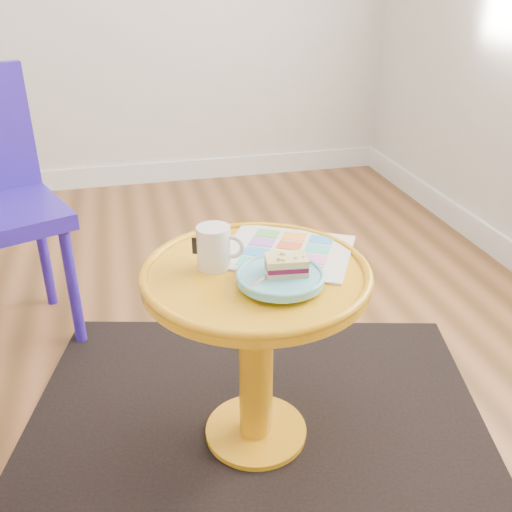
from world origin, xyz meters
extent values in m
plane|color=brown|center=(0.00, 0.00, 0.00)|extent=(4.00, 4.00, 0.00)
cube|color=white|center=(0.00, 1.99, 0.06)|extent=(4.00, 0.02, 0.12)
cube|color=black|center=(0.69, -0.18, 0.00)|extent=(1.53, 1.39, 0.01)
cylinder|color=orange|center=(0.69, -0.18, 0.01)|extent=(0.28, 0.28, 0.02)
cylinder|color=orange|center=(0.69, -0.18, 0.26)|extent=(0.09, 0.09, 0.47)
cylinder|color=orange|center=(0.69, -0.18, 0.51)|extent=(0.55, 0.55, 0.03)
cylinder|color=#2D19A5|center=(0.21, 0.39, 0.21)|extent=(0.04, 0.04, 0.42)
cylinder|color=#2D19A5|center=(0.09, 0.69, 0.21)|extent=(0.04, 0.04, 0.42)
cube|color=silver|center=(0.79, -0.11, 0.52)|extent=(0.40, 0.38, 0.01)
cylinder|color=white|center=(0.60, -0.14, 0.57)|extent=(0.08, 0.08, 0.10)
torus|color=white|center=(0.64, -0.15, 0.58)|extent=(0.06, 0.03, 0.06)
cylinder|color=#D1B78C|center=(0.60, -0.14, 0.62)|extent=(0.07, 0.07, 0.01)
cylinder|color=#61B9CE|center=(0.73, -0.26, 0.53)|extent=(0.08, 0.08, 0.01)
cylinder|color=#61B9CE|center=(0.73, -0.26, 0.54)|extent=(0.20, 0.20, 0.02)
cube|color=#D3BC8C|center=(0.74, -0.26, 0.55)|extent=(0.10, 0.07, 0.01)
cube|color=maroon|center=(0.74, -0.26, 0.57)|extent=(0.10, 0.07, 0.01)
cube|color=#EADB8C|center=(0.74, -0.26, 0.58)|extent=(0.10, 0.07, 0.02)
cube|color=silver|center=(0.68, -0.28, 0.55)|extent=(0.09, 0.08, 0.00)
cube|color=silver|center=(0.74, -0.23, 0.55)|extent=(0.04, 0.04, 0.00)
camera|label=1|loc=(0.41, -1.34, 1.16)|focal=40.00mm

